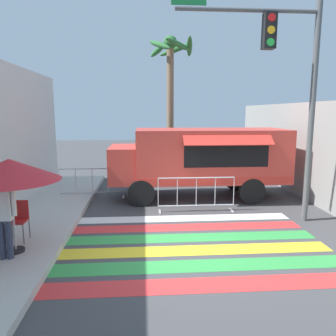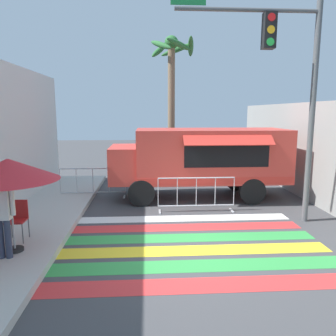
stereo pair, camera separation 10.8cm
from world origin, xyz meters
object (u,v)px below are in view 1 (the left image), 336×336
object	(u,v)px
folding_chair	(18,217)
vendor_person	(3,211)
food_truck	(197,157)
palm_tree	(171,80)
patio_umbrella	(9,170)
barricade_side	(92,183)
barricade_front	(196,194)
traffic_signal_pole	(288,74)

from	to	relation	value
folding_chair	vendor_person	world-z (taller)	vendor_person
food_truck	palm_tree	distance (m)	4.56
patio_umbrella	folding_chair	distance (m)	1.40
patio_umbrella	barricade_side	bearing A→B (deg)	80.34
barricade_side	food_truck	bearing A→B (deg)	-2.80
food_truck	patio_umbrella	bearing A→B (deg)	-133.96
barricade_front	palm_tree	bearing A→B (deg)	94.16
patio_umbrella	vendor_person	world-z (taller)	patio_umbrella
patio_umbrella	folding_chair	world-z (taller)	patio_umbrella
vendor_person	palm_tree	distance (m)	10.01
folding_chair	palm_tree	bearing A→B (deg)	82.75
palm_tree	barricade_side	bearing A→B (deg)	-134.84
patio_umbrella	barricade_side	world-z (taller)	patio_umbrella
barricade_side	barricade_front	bearing A→B (deg)	-28.90
barricade_front	folding_chair	bearing A→B (deg)	-152.20
vendor_person	barricade_side	distance (m)	5.46
folding_chair	barricade_side	size ratio (longest dim) A/B	0.39
traffic_signal_pole	palm_tree	distance (m)	6.74
patio_umbrella	barricade_side	xyz separation A→B (m)	(0.86, 5.03, -1.37)
vendor_person	barricade_front	size ratio (longest dim) A/B	0.72
barricade_side	palm_tree	distance (m)	5.97
folding_chair	patio_umbrella	bearing A→B (deg)	-54.38
traffic_signal_pole	barricade_front	xyz separation A→B (m)	(-2.24, 1.10, -3.55)
traffic_signal_pole	vendor_person	world-z (taller)	traffic_signal_pole
traffic_signal_pole	barricade_side	xyz separation A→B (m)	(-5.76, 3.04, -3.55)
traffic_signal_pole	barricade_side	distance (m)	7.42
patio_umbrella	palm_tree	xyz separation A→B (m)	(4.00, 8.19, 2.58)
traffic_signal_pole	vendor_person	bearing A→B (deg)	-160.88
folding_chair	barricade_side	world-z (taller)	barricade_side
food_truck	palm_tree	size ratio (longest dim) A/B	0.98
vendor_person	food_truck	bearing A→B (deg)	44.62
traffic_signal_pole	barricade_front	size ratio (longest dim) A/B	2.50
food_truck	vendor_person	distance (m)	7.01
food_truck	palm_tree	xyz separation A→B (m)	(-0.66, 3.35, 3.01)
traffic_signal_pole	palm_tree	size ratio (longest dim) A/B	0.94
vendor_person	barricade_front	xyz separation A→B (m)	(4.43, 3.41, -0.60)
food_truck	barricade_side	bearing A→B (deg)	177.20
barricade_side	folding_chair	bearing A→B (deg)	-103.28
folding_chair	vendor_person	xyz separation A→B (m)	(0.11, -1.01, 0.44)
food_truck	barricade_side	distance (m)	3.93
vendor_person	palm_tree	bearing A→B (deg)	61.58
food_truck	patio_umbrella	size ratio (longest dim) A/B	3.07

